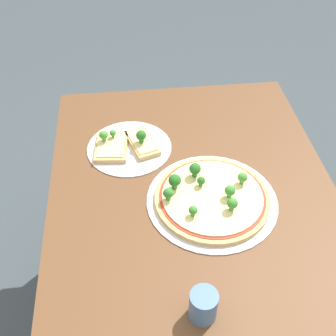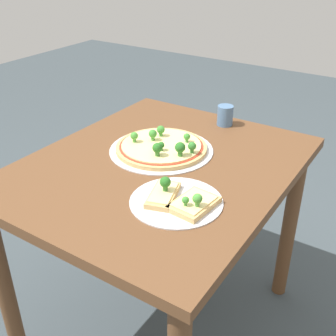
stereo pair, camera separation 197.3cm
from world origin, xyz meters
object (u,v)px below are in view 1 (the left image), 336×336
(dining_table, at_px, (190,208))
(drinking_cup, at_px, (203,306))
(pizza_tray_whole, at_px, (211,197))
(pizza_tray_slice, at_px, (126,145))

(dining_table, distance_m, drinking_cup, 0.44)
(pizza_tray_whole, distance_m, pizza_tray_slice, 0.34)
(drinking_cup, bearing_deg, pizza_tray_slice, -166.12)
(dining_table, xyz_separation_m, pizza_tray_slice, (-0.17, -0.18, 0.13))
(dining_table, distance_m, pizza_tray_slice, 0.28)
(pizza_tray_whole, height_order, drinking_cup, drinking_cup)
(drinking_cup, bearing_deg, pizza_tray_whole, 166.10)
(pizza_tray_whole, bearing_deg, pizza_tray_slice, -137.96)
(drinking_cup, bearing_deg, dining_table, 174.62)
(pizza_tray_whole, bearing_deg, drinking_cup, -13.90)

